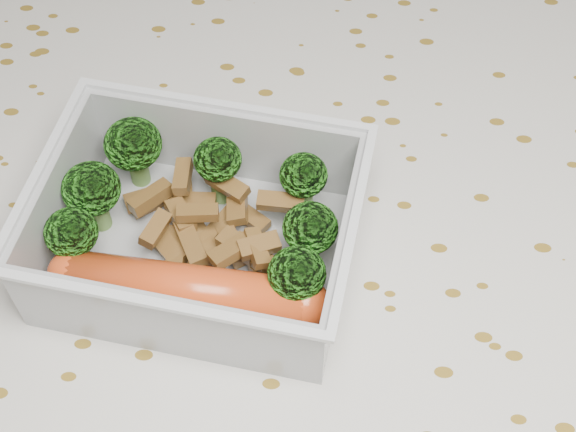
{
  "coord_description": "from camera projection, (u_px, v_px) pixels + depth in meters",
  "views": [
    {
      "loc": [
        0.01,
        -0.26,
        1.13
      ],
      "look_at": [
        -0.0,
        -0.01,
        0.78
      ],
      "focal_mm": 50.0,
      "sensor_mm": 36.0,
      "label": 1
    }
  ],
  "objects": [
    {
      "name": "meat_pile",
      "position": [
        208.0,
        229.0,
        0.44
      ],
      "size": [
        0.1,
        0.08,
        0.03
      ],
      "color": "brown",
      "rests_on": "lunch_container"
    },
    {
      "name": "tablecloth",
      "position": [
        295.0,
        268.0,
        0.49
      ],
      "size": [
        1.46,
        0.96,
        0.19
      ],
      "color": "silver",
      "rests_on": "dining_table"
    },
    {
      "name": "lunch_container",
      "position": [
        199.0,
        237.0,
        0.43
      ],
      "size": [
        0.19,
        0.16,
        0.06
      ],
      "color": "silver",
      "rests_on": "tablecloth"
    },
    {
      "name": "sausage",
      "position": [
        187.0,
        289.0,
        0.41
      ],
      "size": [
        0.15,
        0.04,
        0.03
      ],
      "color": "#CD4418",
      "rests_on": "lunch_container"
    },
    {
      "name": "broccoli_florets",
      "position": [
        194.0,
        200.0,
        0.43
      ],
      "size": [
        0.15,
        0.11,
        0.05
      ],
      "color": "#608C3F",
      "rests_on": "lunch_container"
    },
    {
      "name": "dining_table",
      "position": [
        295.0,
        309.0,
        0.53
      ],
      "size": [
        1.4,
        0.9,
        0.75
      ],
      "color": "brown",
      "rests_on": "ground"
    }
  ]
}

